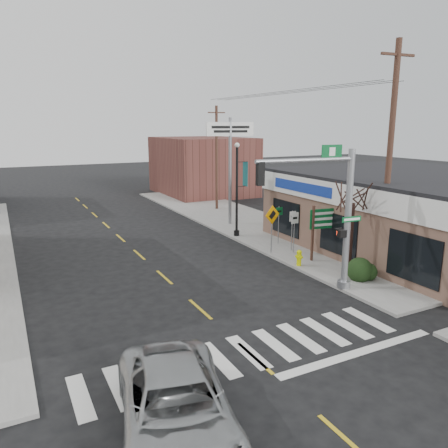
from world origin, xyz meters
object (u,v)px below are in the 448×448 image
suv (176,407)px  utility_pole_near (389,157)px  bare_tree (354,190)px  fire_hydrant (299,257)px  traffic_signal_pole (335,206)px  utility_pole_far (217,157)px  lamp_post (238,183)px  dance_center_sign (230,145)px  guide_sign (324,224)px

suv → utility_pole_near: (12.80, 6.17, 4.70)m
bare_tree → fire_hydrant: bearing=119.5°
fire_hydrant → utility_pole_near: 6.21m
traffic_signal_pole → bare_tree: traffic_signal_pole is taller
bare_tree → utility_pole_near: 2.42m
bare_tree → utility_pole_near: bearing=-0.4°
traffic_signal_pole → utility_pole_far: bearing=82.9°
utility_pole_near → lamp_post: bearing=113.8°
traffic_signal_pole → lamp_post: 9.87m
traffic_signal_pole → bare_tree: 2.34m
dance_center_sign → utility_pole_near: bearing=-77.2°
fire_hydrant → suv: bearing=-139.1°
guide_sign → fire_hydrant: (-1.71, -0.33, -1.39)m
lamp_post → utility_pole_near: 9.42m
suv → bare_tree: bearing=42.6°
dance_center_sign → utility_pole_near: utility_pole_near is taller
guide_sign → bare_tree: bare_tree is taller
guide_sign → utility_pole_near: 4.52m
fire_hydrant → traffic_signal_pole: bearing=-104.0°
fire_hydrant → bare_tree: size_ratio=0.16×
lamp_post → bare_tree: lamp_post is taller
fire_hydrant → utility_pole_far: 15.84m
guide_sign → utility_pole_far: 15.01m
traffic_signal_pole → guide_sign: bearing=59.5°
suv → traffic_signal_pole: traffic_signal_pole is taller
traffic_signal_pole → lamp_post: size_ratio=1.05×
lamp_post → utility_pole_far: utility_pole_far is taller
lamp_post → dance_center_sign: dance_center_sign is taller
suv → lamp_post: (9.81, 14.88, 2.69)m
guide_sign → bare_tree: size_ratio=0.56×
dance_center_sign → suv: bearing=-117.2°
suv → lamp_post: bearing=69.4°
traffic_signal_pole → utility_pole_near: utility_pole_near is taller
dance_center_sign → bare_tree: bearing=-86.7°
guide_sign → dance_center_sign: size_ratio=0.39×
guide_sign → fire_hydrant: size_ratio=3.57×
traffic_signal_pole → bare_tree: size_ratio=1.19×
lamp_post → suv: bearing=-123.9°
suv → bare_tree: size_ratio=1.05×
utility_pole_near → traffic_signal_pole: bearing=-159.7°
bare_tree → traffic_signal_pole: bearing=-150.9°
suv → guide_sign: 14.29m
lamp_post → dance_center_sign: (1.17, 3.19, 2.09)m
traffic_signal_pole → dance_center_sign: size_ratio=0.83×
lamp_post → utility_pole_near: utility_pole_near is taller
fire_hydrant → lamp_post: lamp_post is taller
dance_center_sign → fire_hydrant: bearing=-93.9°
lamp_post → traffic_signal_pole: bearing=-96.4°
bare_tree → utility_pole_far: bearing=84.0°
suv → utility_pole_near: utility_pole_near is taller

